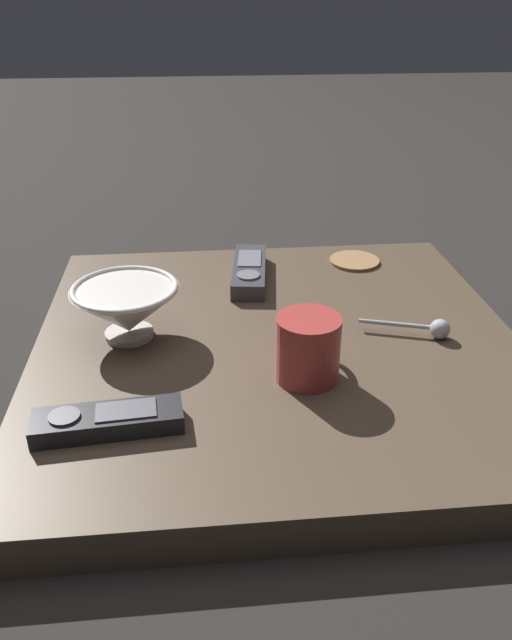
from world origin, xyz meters
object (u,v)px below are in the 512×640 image
Objects in this scene: cereal_bowl at (127,309)px; tv_remote_far at (108,421)px; coffee_mug at (308,347)px; teaspoon at (433,328)px; tv_remote_near at (249,271)px; drink_coaster at (354,261)px.

tv_remote_far is (0.01, 0.20, -0.03)m from cereal_bowl.
tv_remote_far is (0.23, 0.08, -0.03)m from coffee_mug.
teaspoon is 0.72× the size of tv_remote_far.
coffee_mug is 0.24m from tv_remote_far.
cereal_bowl reaches higher than tv_remote_near.
coffee_mug is at bearing -160.54° from tv_remote_far.
cereal_bowl is at bearing 43.53° from tv_remote_near.
tv_remote_far is at bearing 19.46° from coffee_mug.
tv_remote_far is 1.92× the size of drink_coaster.
tv_remote_near is (0.04, -0.29, -0.03)m from coffee_mug.
drink_coaster is at bearing -112.45° from coffee_mug.
drink_coaster is (-0.36, -0.22, -0.04)m from cereal_bowl.
cereal_bowl is 0.25m from coffee_mug.
teaspoon is at bearing 174.03° from cereal_bowl.
tv_remote_near is at bearing -42.78° from teaspoon.
teaspoon is at bearing -159.03° from tv_remote_far.
cereal_bowl is at bearing -5.97° from teaspoon.
tv_remote_far is (0.18, 0.37, -0.00)m from tv_remote_near.
drink_coaster is at bearing -131.30° from tv_remote_far.
tv_remote_far reaches higher than drink_coaster.
coffee_mug reaches higher than tv_remote_far.
cereal_bowl is 0.42m from drink_coaster.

